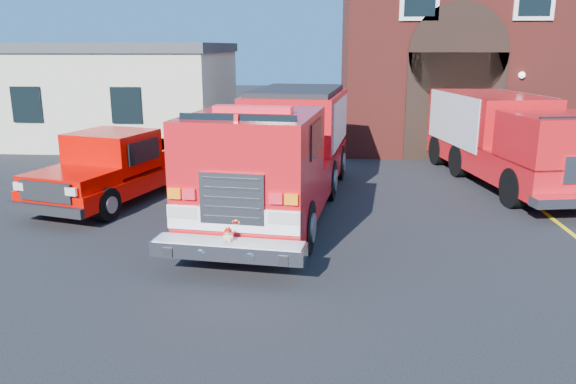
# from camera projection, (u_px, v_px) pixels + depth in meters

# --- Properties ---
(ground) EXTENTS (100.00, 100.00, 0.00)m
(ground) POSITION_uv_depth(u_px,v_px,m) (292.00, 233.00, 13.08)
(ground) COLOR black
(ground) RESTS_ON ground
(parking_stripe_near) EXTENTS (0.12, 3.00, 0.01)m
(parking_stripe_near) POSITION_uv_depth(u_px,v_px,m) (561.00, 226.00, 13.60)
(parking_stripe_near) COLOR yellow
(parking_stripe_near) RESTS_ON ground
(parking_stripe_mid) EXTENTS (0.12, 3.00, 0.01)m
(parking_stripe_mid) POSITION_uv_depth(u_px,v_px,m) (520.00, 194.00, 16.50)
(parking_stripe_mid) COLOR yellow
(parking_stripe_mid) RESTS_ON ground
(parking_stripe_far) EXTENTS (0.12, 3.00, 0.01)m
(parking_stripe_far) POSITION_uv_depth(u_px,v_px,m) (492.00, 172.00, 19.39)
(parking_stripe_far) COLOR yellow
(parking_stripe_far) RESTS_ON ground
(fire_station) EXTENTS (15.20, 10.20, 8.45)m
(fire_station) POSITION_uv_depth(u_px,v_px,m) (514.00, 45.00, 24.89)
(fire_station) COLOR maroon
(fire_station) RESTS_ON ground
(side_building) EXTENTS (10.20, 8.20, 4.35)m
(side_building) POSITION_uv_depth(u_px,v_px,m) (114.00, 91.00, 25.68)
(side_building) COLOR beige
(side_building) RESTS_ON ground
(fire_engine) EXTENTS (3.87, 10.10, 3.03)m
(fire_engine) POSITION_uv_depth(u_px,v_px,m) (282.00, 150.00, 14.77)
(fire_engine) COLOR black
(fire_engine) RESTS_ON ground
(pickup_truck) EXTENTS (3.68, 6.35, 1.96)m
(pickup_truck) POSITION_uv_depth(u_px,v_px,m) (120.00, 167.00, 15.82)
(pickup_truck) COLOR black
(pickup_truck) RESTS_ON ground
(secondary_truck) EXTENTS (3.92, 8.62, 2.70)m
(secondary_truck) POSITION_uv_depth(u_px,v_px,m) (506.00, 137.00, 17.59)
(secondary_truck) COLOR black
(secondary_truck) RESTS_ON ground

